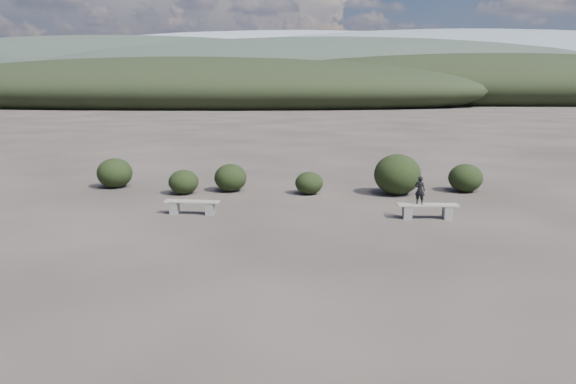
{
  "coord_description": "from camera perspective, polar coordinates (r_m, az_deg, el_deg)",
  "views": [
    {
      "loc": [
        1.22,
        -11.63,
        4.04
      ],
      "look_at": [
        0.26,
        3.5,
        1.1
      ],
      "focal_mm": 35.0,
      "sensor_mm": 36.0,
      "label": 1
    }
  ],
  "objects": [
    {
      "name": "shrub_a",
      "position": [
        21.11,
        -10.56,
        1.0
      ],
      "size": [
        1.11,
        1.11,
        0.91
      ],
      "primitive_type": "ellipsoid",
      "color": "black",
      "rests_on": "ground"
    },
    {
      "name": "shrub_b",
      "position": [
        21.39,
        -5.87,
        1.46
      ],
      "size": [
        1.23,
        1.23,
        1.05
      ],
      "primitive_type": "ellipsoid",
      "color": "black",
      "rests_on": "ground"
    },
    {
      "name": "shrub_c",
      "position": [
        20.77,
        2.15,
        0.91
      ],
      "size": [
        1.04,
        1.04,
        0.83
      ],
      "primitive_type": "ellipsoid",
      "color": "black",
      "rests_on": "ground"
    },
    {
      "name": "bench_right",
      "position": [
        17.5,
        13.99,
        -1.77
      ],
      "size": [
        1.84,
        0.45,
        0.46
      ],
      "rotation": [
        0.0,
        0.0,
        0.04
      ],
      "color": "gray",
      "rests_on": "ground"
    },
    {
      "name": "seated_person",
      "position": [
        17.33,
        13.25,
        0.19
      ],
      "size": [
        0.37,
        0.31,
        0.86
      ],
      "primitive_type": "imported",
      "rotation": [
        0.0,
        0.0,
        2.73
      ],
      "color": "black",
      "rests_on": "bench_right"
    },
    {
      "name": "bench_left",
      "position": [
        17.84,
        -9.71,
        -1.42
      ],
      "size": [
        1.74,
        0.45,
        0.43
      ],
      "rotation": [
        0.0,
        0.0,
        -0.05
      ],
      "color": "gray",
      "rests_on": "ground"
    },
    {
      "name": "shrub_f",
      "position": [
        23.08,
        -17.2,
        1.86
      ],
      "size": [
        1.37,
        1.37,
        1.16
      ],
      "primitive_type": "ellipsoid",
      "color": "black",
      "rests_on": "ground"
    },
    {
      "name": "shrub_e",
      "position": [
        22.22,
        17.59,
        1.37
      ],
      "size": [
        1.27,
        1.27,
        1.06
      ],
      "primitive_type": "ellipsoid",
      "color": "black",
      "rests_on": "ground"
    },
    {
      "name": "ground",
      "position": [
        12.38,
        -2.24,
        -8.09
      ],
      "size": [
        1200.0,
        1200.0,
        0.0
      ],
      "primitive_type": "plane",
      "color": "#2F2925",
      "rests_on": "ground"
    },
    {
      "name": "shrub_d",
      "position": [
        21.01,
        11.04,
        1.76
      ],
      "size": [
        1.71,
        1.71,
        1.5
      ],
      "primitive_type": "ellipsoid",
      "color": "black",
      "rests_on": "ground"
    },
    {
      "name": "mountain_ridges",
      "position": [
        350.87,
        2.27,
        12.08
      ],
      "size": [
        500.0,
        400.0,
        56.0
      ],
      "color": "black",
      "rests_on": "ground"
    }
  ]
}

